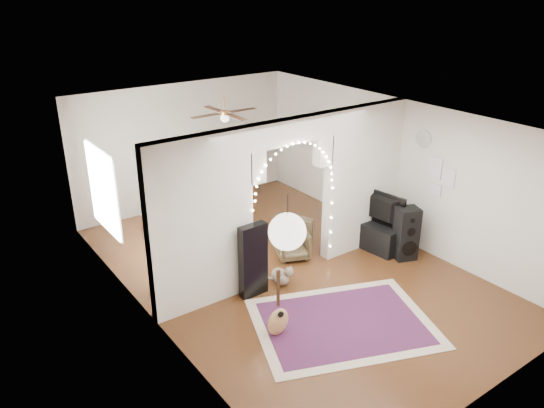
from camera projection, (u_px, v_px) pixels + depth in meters
floor at (289, 271)px, 9.20m from camera, size 7.50×7.50×0.00m
ceiling at (291, 118)px, 8.14m from camera, size 5.00×7.50×0.02m
wall_back at (184, 145)px, 11.47m from camera, size 5.00×0.02×2.70m
wall_front at (496, 304)px, 5.87m from camera, size 5.00×0.02×2.70m
wall_left at (147, 240)px, 7.32m from camera, size 0.02×7.50×2.70m
wall_right at (395, 169)px, 10.02m from camera, size 0.02×7.50×2.70m
divider_wall at (290, 195)px, 8.64m from camera, size 5.00×0.20×2.70m
fairy_lights at (295, 190)px, 8.49m from camera, size 1.64×0.04×1.60m
window at (103, 190)px, 8.62m from camera, size 0.04×1.20×1.40m
wall_clock at (424, 138)px, 9.26m from camera, size 0.03×0.31×0.31m
picture_frames at (438, 177)px, 9.20m from camera, size 0.02×0.50×0.70m
paper_lantern at (287, 232)px, 5.50m from camera, size 0.40×0.40×0.40m
ceiling_fan at (225, 113)px, 9.75m from camera, size 1.10×1.10×0.30m
area_rug at (343, 323)px, 7.79m from camera, size 3.08×2.71×0.02m
guitar_case at (253, 260)px, 8.28m from camera, size 0.47×0.17×1.23m
acoustic_guitar at (278, 311)px, 7.40m from camera, size 0.37×0.18×0.89m
tabby_cat at (281, 276)px, 8.74m from camera, size 0.38×0.56×0.38m
floor_speaker at (406, 234)px, 9.44m from camera, size 0.47×0.44×0.98m
media_console at (374, 236)px, 9.88m from camera, size 0.51×1.04×0.50m
tv at (376, 209)px, 9.66m from camera, size 0.26×1.08×0.62m
bookcase at (216, 171)px, 11.87m from camera, size 1.37×0.37×1.40m
dining_table at (186, 197)px, 10.53m from camera, size 1.25×0.88×0.76m
flower_vase at (185, 189)px, 10.47m from camera, size 0.20×0.20×0.19m
dining_chair_left at (292, 233)px, 9.96m from camera, size 0.74×0.75×0.54m
dining_chair_right at (293, 245)px, 9.55m from camera, size 0.72×0.73×0.51m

